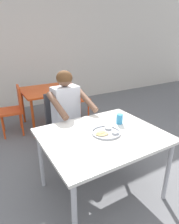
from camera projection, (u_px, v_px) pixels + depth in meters
ground_plane at (110, 197)px, 2.12m from camera, size 12.00×12.00×0.05m
back_wall at (21, 33)px, 4.22m from camera, size 12.00×0.12×3.40m
table_foreground at (102, 140)px, 1.92m from camera, size 1.17×0.96×0.73m
thali_tray at (106, 132)px, 1.91m from camera, size 0.29×0.29×0.03m
drinking_cup at (120, 119)px, 2.11m from camera, size 0.07×0.07×0.11m
chair_foreground at (62, 120)px, 2.72m from camera, size 0.45×0.44×0.91m
diner_foreground at (69, 110)px, 2.47m from camera, size 0.52×0.57×1.24m
table_background_red at (46, 94)px, 3.56m from camera, size 0.87×0.87×0.71m
chair_red_left at (15, 107)px, 3.31m from camera, size 0.43×0.44×0.84m
chair_red_right at (73, 97)px, 3.90m from camera, size 0.44×0.44×0.81m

